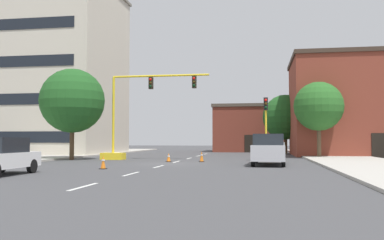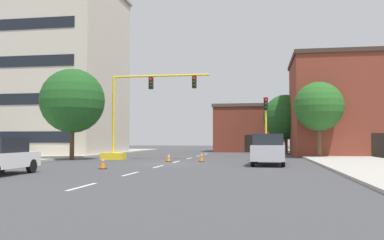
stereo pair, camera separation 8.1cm
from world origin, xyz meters
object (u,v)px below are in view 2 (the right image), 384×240
at_px(tree_right_far, 286,117).
at_px(pickup_truck_silver, 269,150).
at_px(traffic_light_pole_right, 266,114).
at_px(traffic_cone_roadside_a, 169,158).
at_px(tree_left_near, 73,101).
at_px(tree_right_mid, 319,106).
at_px(traffic_cone_roadside_c, 202,157).
at_px(traffic_signal_gantry, 126,132).
at_px(traffic_cone_roadside_b, 103,162).

height_order(tree_right_far, pickup_truck_silver, tree_right_far).
height_order(traffic_light_pole_right, traffic_cone_roadside_a, traffic_light_pole_right).
bearing_deg(tree_left_near, tree_right_mid, 17.56).
distance_m(tree_left_near, traffic_cone_roadside_a, 9.55).
bearing_deg(tree_right_mid, traffic_cone_roadside_c, -141.12).
xyz_separation_m(traffic_light_pole_right, tree_left_near, (-15.36, -0.37, 1.21)).
relative_size(tree_right_mid, traffic_cone_roadside_a, 10.41).
xyz_separation_m(tree_left_near, traffic_cone_roadside_a, (8.30, -1.63, -4.43)).
bearing_deg(traffic_cone_roadside_c, traffic_signal_gantry, 161.59).
bearing_deg(tree_right_mid, traffic_signal_gantry, -161.22).
distance_m(tree_right_far, tree_left_near, 25.21).
height_order(traffic_light_pole_right, traffic_cone_roadside_b, traffic_light_pole_right).
distance_m(tree_right_far, pickup_truck_silver, 22.50).
bearing_deg(traffic_signal_gantry, tree_right_mid, 18.78).
height_order(traffic_light_pole_right, tree_right_far, tree_right_far).
bearing_deg(tree_right_far, traffic_signal_gantry, -128.86).
bearing_deg(traffic_cone_roadside_b, tree_left_near, 123.69).
height_order(traffic_light_pole_right, tree_right_mid, tree_right_mid).
relative_size(traffic_cone_roadside_a, traffic_cone_roadside_c, 0.82).
bearing_deg(traffic_cone_roadside_a, pickup_truck_silver, -20.53).
relative_size(traffic_light_pole_right, traffic_cone_roadside_b, 6.24).
xyz_separation_m(pickup_truck_silver, traffic_cone_roadside_c, (-4.79, 3.13, -0.59)).
relative_size(traffic_signal_gantry, traffic_cone_roadside_a, 13.60).
bearing_deg(pickup_truck_silver, tree_right_far, 83.96).
relative_size(tree_right_far, traffic_cone_roadside_a, 10.57).
xyz_separation_m(traffic_signal_gantry, tree_right_mid, (15.78, 5.37, 2.30)).
relative_size(traffic_signal_gantry, pickup_truck_silver, 1.60).
height_order(traffic_signal_gantry, traffic_cone_roadside_b, traffic_signal_gantry).
bearing_deg(traffic_light_pole_right, tree_left_near, -178.61).
bearing_deg(traffic_cone_roadside_b, traffic_signal_gantry, 101.33).
height_order(traffic_signal_gantry, tree_right_far, traffic_signal_gantry).
distance_m(tree_right_mid, traffic_cone_roadside_a, 14.76).
relative_size(pickup_truck_silver, traffic_cone_roadside_a, 8.51).
relative_size(traffic_signal_gantry, tree_left_near, 1.19).
xyz_separation_m(tree_right_mid, traffic_cone_roadside_b, (-13.69, -15.80, -4.15)).
xyz_separation_m(tree_right_far, traffic_cone_roadside_c, (-7.13, -19.02, -3.81)).
height_order(traffic_cone_roadside_a, traffic_cone_roadside_b, traffic_cone_roadside_b).
height_order(tree_right_mid, traffic_cone_roadside_c, tree_right_mid).
bearing_deg(tree_left_near, traffic_cone_roadside_a, -11.10).
xyz_separation_m(tree_right_mid, traffic_cone_roadside_c, (-9.32, -7.52, -4.14)).
height_order(tree_right_mid, traffic_cone_roadside_b, tree_right_mid).
bearing_deg(traffic_light_pole_right, traffic_cone_roadside_c, -161.58).
relative_size(tree_left_near, traffic_cone_roadside_a, 11.39).
bearing_deg(traffic_cone_roadside_b, tree_right_mid, 49.08).
relative_size(traffic_light_pole_right, tree_right_mid, 0.72).
height_order(tree_right_mid, pickup_truck_silver, tree_right_mid).
relative_size(traffic_signal_gantry, tree_right_mid, 1.31).
relative_size(tree_right_far, traffic_cone_roadside_b, 8.85).
relative_size(traffic_cone_roadside_a, traffic_cone_roadside_b, 0.84).
xyz_separation_m(traffic_cone_roadside_b, traffic_cone_roadside_c, (4.37, 8.28, 0.01)).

